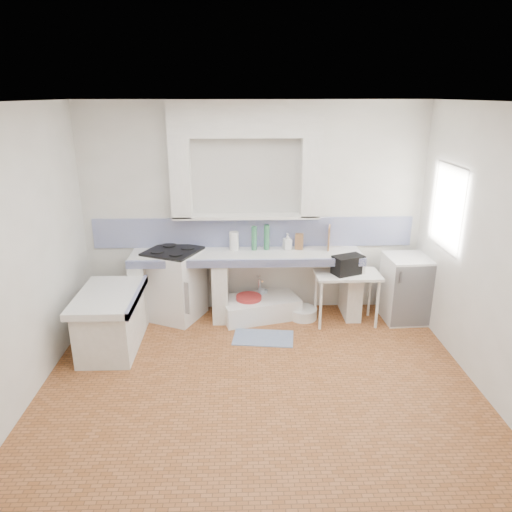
{
  "coord_description": "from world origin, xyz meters",
  "views": [
    {
      "loc": [
        -0.17,
        -4.13,
        2.87
      ],
      "look_at": [
        0.0,
        1.0,
        1.1
      ],
      "focal_mm": 33.22,
      "sensor_mm": 36.0,
      "label": 1
    }
  ],
  "objects_px": {
    "stove": "(175,285)",
    "fridge": "(406,288)",
    "sink": "(260,308)",
    "side_table": "(346,298)"
  },
  "relations": [
    {
      "from": "stove",
      "to": "fridge",
      "type": "bearing_deg",
      "value": 21.9
    },
    {
      "from": "stove",
      "to": "sink",
      "type": "distance_m",
      "value": 1.18
    },
    {
      "from": "stove",
      "to": "side_table",
      "type": "bearing_deg",
      "value": 18.63
    },
    {
      "from": "stove",
      "to": "side_table",
      "type": "height_order",
      "value": "stove"
    },
    {
      "from": "side_table",
      "to": "fridge",
      "type": "distance_m",
      "value": 0.82
    },
    {
      "from": "side_table",
      "to": "fridge",
      "type": "bearing_deg",
      "value": 4.95
    },
    {
      "from": "stove",
      "to": "sink",
      "type": "relative_size",
      "value": 0.9
    },
    {
      "from": "sink",
      "to": "stove",
      "type": "bearing_deg",
      "value": 161.89
    },
    {
      "from": "sink",
      "to": "side_table",
      "type": "relative_size",
      "value": 1.22
    },
    {
      "from": "stove",
      "to": "side_table",
      "type": "distance_m",
      "value": 2.27
    }
  ]
}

